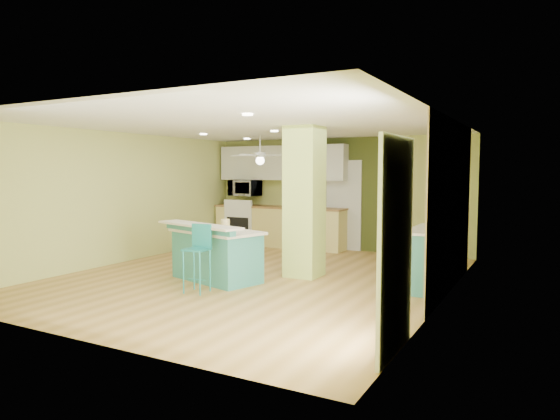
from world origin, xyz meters
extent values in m
cube|color=#A27839|center=(0.00, 0.00, -0.01)|extent=(6.00, 7.00, 0.01)
cube|color=white|center=(0.00, 0.00, 2.50)|extent=(6.00, 7.00, 0.01)
cube|color=#C1C96B|center=(0.00, 3.50, 1.25)|extent=(6.00, 0.01, 2.50)
cube|color=#C1C96B|center=(0.00, -3.50, 1.25)|extent=(6.00, 0.01, 2.50)
cube|color=#C1C96B|center=(-3.00, 0.00, 1.25)|extent=(0.01, 7.00, 2.50)
cube|color=#C1C96B|center=(3.00, 0.00, 1.25)|extent=(0.01, 7.00, 2.50)
cube|color=#9C8059|center=(2.99, 0.60, 1.25)|extent=(0.02, 3.40, 2.50)
cube|color=#3E481C|center=(0.20, 3.49, 1.25)|extent=(2.20, 0.02, 2.50)
cube|color=silver|center=(0.20, 3.46, 1.00)|extent=(0.82, 0.05, 2.00)
cube|color=white|center=(2.97, -2.30, 1.05)|extent=(0.04, 1.08, 2.10)
cube|color=#C2DD66|center=(0.65, 0.50, 1.25)|extent=(0.55, 0.55, 2.50)
cube|color=#EEDB7C|center=(-1.30, 3.20, 0.45)|extent=(3.20, 0.60, 0.90)
cube|color=brown|center=(-1.30, 3.20, 0.92)|extent=(3.25, 0.63, 0.04)
cube|color=white|center=(-2.25, 3.20, 0.45)|extent=(0.76, 0.64, 0.90)
cube|color=black|center=(-2.25, 2.87, 0.42)|extent=(0.59, 0.02, 0.50)
cube|color=white|center=(-2.25, 2.90, 0.99)|extent=(0.76, 0.06, 0.18)
cube|color=silver|center=(-1.30, 3.32, 1.95)|extent=(3.20, 0.34, 0.80)
imported|color=white|center=(-2.25, 3.20, 1.35)|extent=(0.70, 0.48, 0.39)
cylinder|color=silver|center=(-1.10, 2.00, 2.30)|extent=(0.03, 0.03, 0.40)
cylinder|color=silver|center=(-1.10, 2.00, 2.10)|extent=(0.24, 0.24, 0.10)
sphere|color=white|center=(-1.10, 2.00, 1.98)|extent=(0.18, 0.18, 0.18)
cylinder|color=silver|center=(2.65, 0.75, 2.19)|extent=(0.01, 0.01, 0.62)
sphere|color=white|center=(2.65, 0.75, 1.88)|extent=(0.14, 0.14, 0.14)
cube|color=brown|center=(2.96, 0.80, 1.55)|extent=(0.03, 0.90, 0.70)
cube|color=teal|center=(-0.46, -0.46, 0.39)|extent=(1.61, 1.11, 0.77)
cube|color=silver|center=(-0.46, -0.46, 0.79)|extent=(1.71, 1.22, 0.04)
cube|color=teal|center=(-0.55, -0.79, 0.87)|extent=(1.62, 0.58, 0.11)
cube|color=silver|center=(-0.55, -0.79, 0.92)|extent=(1.79, 0.84, 0.03)
cylinder|color=teal|center=(-0.35, -1.42, 0.31)|extent=(0.02, 0.02, 0.62)
cylinder|color=teal|center=(-0.08, -1.40, 0.31)|extent=(0.02, 0.02, 0.62)
cylinder|color=teal|center=(-0.38, -1.15, 0.31)|extent=(0.02, 0.02, 0.62)
cylinder|color=teal|center=(-0.10, -1.12, 0.31)|extent=(0.02, 0.02, 0.62)
cube|color=teal|center=(-0.23, -1.27, 0.63)|extent=(0.36, 0.36, 0.03)
cube|color=teal|center=(-0.24, -1.13, 0.82)|extent=(0.33, 0.06, 0.34)
cube|color=teal|center=(2.70, 0.65, 0.43)|extent=(0.56, 1.35, 0.87)
cube|color=silver|center=(2.70, 0.65, 0.89)|extent=(0.60, 1.41, 0.04)
imported|color=#341E15|center=(-0.94, 3.12, 0.98)|extent=(0.30, 0.30, 0.07)
cylinder|color=gold|center=(-0.33, -0.39, 0.90)|extent=(0.14, 0.14, 0.18)
camera|label=1|loc=(4.25, -6.97, 1.77)|focal=32.00mm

